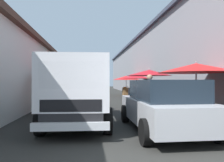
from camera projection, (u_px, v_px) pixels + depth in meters
ground at (104, 100)px, 16.09m from camera, size 90.00×90.00×0.00m
building_left_whitewash at (16, 76)px, 17.53m from camera, size 49.80×7.50×3.73m
building_right_concrete at (182, 64)px, 19.15m from camera, size 49.80×7.50×6.09m
fruit_stall_near_left at (62, 73)px, 9.69m from camera, size 2.41×2.41×2.35m
fruit_stall_near_right at (136, 80)px, 18.22m from camera, size 2.50×2.50×2.14m
fruit_stall_far_left at (196, 73)px, 7.74m from camera, size 2.85×2.85×2.16m
fruit_stall_mid_lane at (126, 80)px, 21.50m from camera, size 2.77×2.77×2.08m
fruit_stall_far_right at (149, 78)px, 11.00m from camera, size 2.35×2.35×2.11m
hatchback_car at (163, 105)px, 5.94m from camera, size 3.92×1.93×1.45m
delivery_truck at (77, 94)px, 6.16m from camera, size 4.98×2.11×2.08m
vendor_by_crates at (150, 92)px, 8.25m from camera, size 0.67×0.23×1.70m
parked_scooter at (134, 96)px, 14.13m from camera, size 1.68×0.53×1.14m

